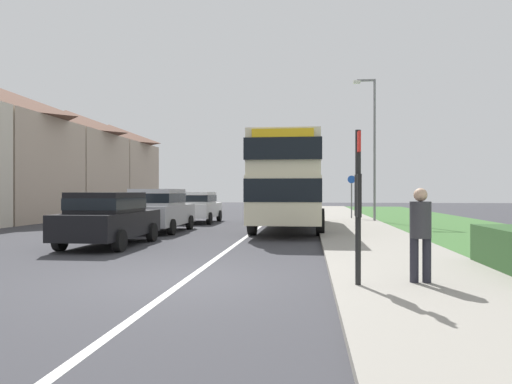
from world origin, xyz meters
TOP-DOWN VIEW (x-y plane):
  - ground_plane at (0.00, 0.00)m, footprint 120.00×120.00m
  - lane_marking_centre at (0.00, 8.00)m, footprint 0.14×60.00m
  - pavement_near_side at (4.20, 6.00)m, footprint 3.20×68.00m
  - double_decker_bus at (1.38, 11.66)m, footprint 2.80×10.06m
  - parked_car_black at (-3.65, 4.89)m, footprint 1.89×4.11m
  - parked_car_silver at (-3.72, 9.69)m, footprint 1.98×4.21m
  - parked_car_white at (-3.51, 15.16)m, footprint 1.98×4.02m
  - pedestrian_at_stop at (4.04, -0.28)m, footprint 0.34×0.34m
  - bus_stop_sign at (3.00, -0.58)m, footprint 0.09×0.52m
  - cycle_route_sign at (4.62, 18.28)m, footprint 0.44×0.08m
  - street_lamp_mid at (5.48, 16.14)m, footprint 1.14×0.20m
  - house_terrace_far_side at (-14.40, 18.45)m, footprint 6.38×27.27m

SIDE VIEW (x-z plane):
  - ground_plane at x=0.00m, z-range 0.00..0.00m
  - lane_marking_centre at x=0.00m, z-range 0.00..0.01m
  - pavement_near_side at x=4.20m, z-range 0.00..0.12m
  - parked_car_black at x=-3.65m, z-range 0.08..1.67m
  - parked_car_white at x=-3.51m, z-range 0.08..1.68m
  - parked_car_silver at x=-3.72m, z-range 0.08..1.79m
  - pedestrian_at_stop at x=4.04m, z-range 0.14..1.81m
  - cycle_route_sign at x=4.62m, z-range 0.17..2.69m
  - bus_stop_sign at x=3.00m, z-range 0.24..2.84m
  - double_decker_bus at x=1.38m, z-range 0.29..3.99m
  - house_terrace_far_side at x=-14.40m, z-range 0.00..7.23m
  - street_lamp_mid at x=5.48m, z-range 0.55..7.95m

